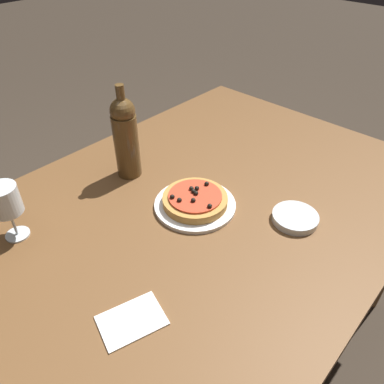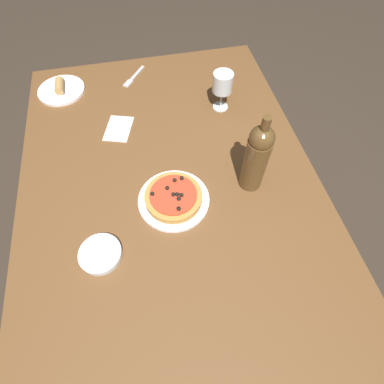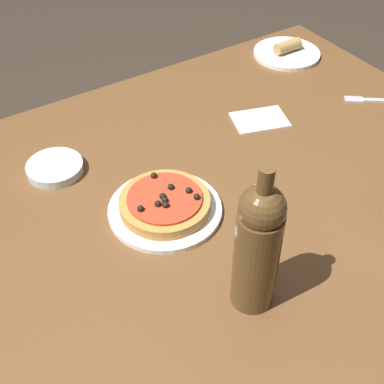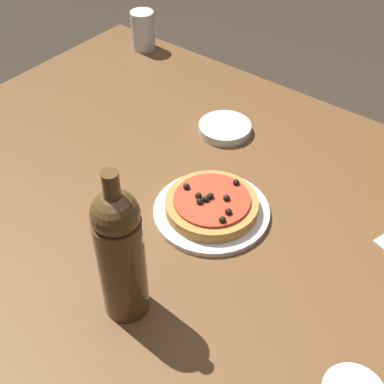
{
  "view_description": "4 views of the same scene",
  "coord_description": "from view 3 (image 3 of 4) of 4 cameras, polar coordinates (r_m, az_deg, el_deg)",
  "views": [
    {
      "loc": [
        0.6,
        0.57,
        1.48
      ],
      "look_at": [
        -0.06,
        -0.03,
        0.78
      ],
      "focal_mm": 35.0,
      "sensor_mm": 36.0,
      "label": 1
    },
    {
      "loc": [
        -0.56,
        0.05,
        1.63
      ],
      "look_at": [
        -0.07,
        -0.06,
        0.85
      ],
      "focal_mm": 28.0,
      "sensor_mm": 36.0,
      "label": 2
    },
    {
      "loc": [
        -0.42,
        -0.71,
        1.56
      ],
      "look_at": [
        -0.0,
        -0.06,
        0.84
      ],
      "focal_mm": 50.0,
      "sensor_mm": 36.0,
      "label": 3
    },
    {
      "loc": [
        0.42,
        -0.64,
        1.54
      ],
      "look_at": [
        -0.04,
        -0.05,
        0.85
      ],
      "focal_mm": 50.0,
      "sensor_mm": 36.0,
      "label": 4
    }
  ],
  "objects": [
    {
      "name": "ground_plane",
      "position": [
        1.76,
        -1.01,
        -19.51
      ],
      "size": [
        14.0,
        14.0,
        0.0
      ],
      "primitive_type": "plane",
      "color": "#382D23"
    },
    {
      "name": "fork",
      "position": [
        1.54,
        18.52,
        9.29
      ],
      "size": [
        0.14,
        0.11,
        0.0
      ],
      "rotation": [
        0.0,
        0.0,
        2.51
      ],
      "color": "#B7B7BC",
      "rests_on": "dining_table"
    },
    {
      "name": "side_plate",
      "position": [
        1.71,
        10.09,
        14.47
      ],
      "size": [
        0.2,
        0.2,
        0.05
      ],
      "color": "white",
      "rests_on": "dining_table"
    },
    {
      "name": "dinner_plate",
      "position": [
        1.13,
        -2.85,
        -1.96
      ],
      "size": [
        0.24,
        0.24,
        0.01
      ],
      "color": "white",
      "rests_on": "dining_table"
    },
    {
      "name": "side_bowl",
      "position": [
        1.26,
        -14.41,
        2.51
      ],
      "size": [
        0.13,
        0.13,
        0.02
      ],
      "color": "silver",
      "rests_on": "dining_table"
    },
    {
      "name": "pizza",
      "position": [
        1.11,
        -2.88,
        -1.19
      ],
      "size": [
        0.19,
        0.19,
        0.04
      ],
      "color": "#BC843D",
      "rests_on": "dinner_plate"
    },
    {
      "name": "paper_napkin",
      "position": [
        1.4,
        7.24,
        7.67
      ],
      "size": [
        0.16,
        0.13,
        0.0
      ],
      "color": "white",
      "rests_on": "dining_table"
    },
    {
      "name": "dining_table",
      "position": [
        1.2,
        -1.41,
        -4.07
      ],
      "size": [
        1.6,
        1.05,
        0.76
      ],
      "color": "brown",
      "rests_on": "ground_plane"
    },
    {
      "name": "wine_bottle",
      "position": [
        0.89,
        7.01,
        -5.73
      ],
      "size": [
        0.08,
        0.08,
        0.31
      ],
      "color": "brown",
      "rests_on": "dining_table"
    }
  ]
}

